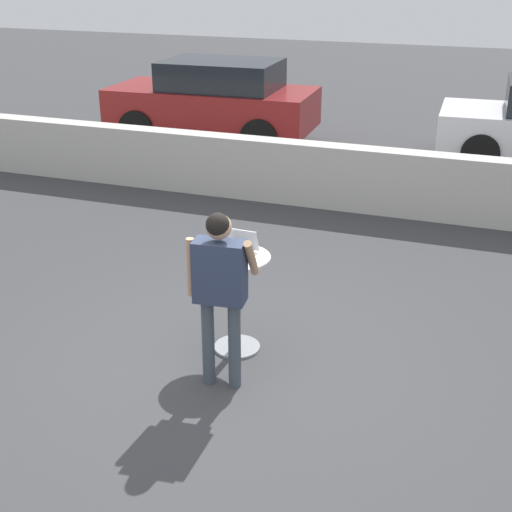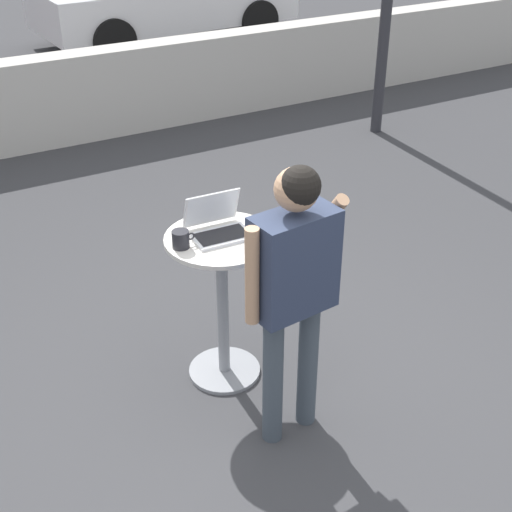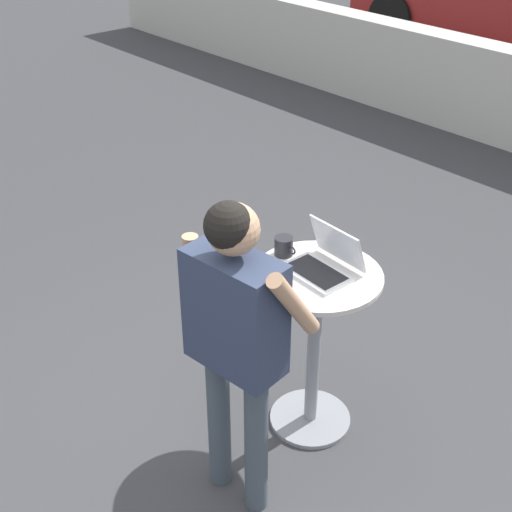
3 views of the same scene
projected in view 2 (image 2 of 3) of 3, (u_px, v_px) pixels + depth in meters
The scene contains 6 objects.
ground_plane at pixel (265, 412), 4.16m from camera, with size 50.00×50.00×0.00m, color #3D3D3F.
pavement_kerb at pixel (40, 103), 7.50m from camera, with size 15.97×0.35×0.94m.
cafe_table at pixel (222, 290), 4.15m from camera, with size 0.64×0.64×0.97m.
laptop at pixel (218, 225), 3.98m from camera, with size 0.34×0.30×0.23m.
coffee_mug at pixel (181, 239), 3.85m from camera, with size 0.13×0.09×0.10m.
standing_person at pixel (294, 275), 3.52m from camera, with size 0.58×0.39×1.62m.
Camera 2 is at (-1.57, -2.69, 2.90)m, focal length 50.00 mm.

